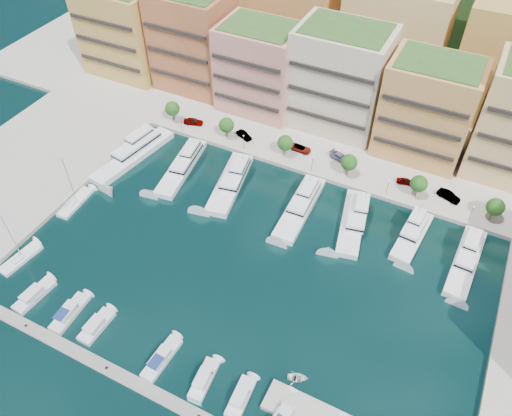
% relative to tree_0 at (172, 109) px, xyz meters
% --- Properties ---
extents(ground, '(400.00, 400.00, 0.00)m').
position_rel_tree_0_xyz_m(ground, '(40.00, -33.50, -4.74)').
color(ground, black).
rests_on(ground, ground).
extents(north_quay, '(220.00, 64.00, 2.00)m').
position_rel_tree_0_xyz_m(north_quay, '(40.00, 28.50, -4.74)').
color(north_quay, '#9E998E').
rests_on(north_quay, ground).
extents(hillside, '(240.00, 40.00, 58.00)m').
position_rel_tree_0_xyz_m(hillside, '(40.00, 76.50, -4.74)').
color(hillside, '#203A17').
rests_on(hillside, ground).
extents(south_pontoon, '(72.00, 2.20, 0.35)m').
position_rel_tree_0_xyz_m(south_pontoon, '(37.00, -63.50, -4.74)').
color(south_pontoon, gray).
rests_on(south_pontoon, ground).
extents(apartment_0, '(22.00, 16.50, 24.80)m').
position_rel_tree_0_xyz_m(apartment_0, '(-26.00, 16.49, 8.57)').
color(apartment_0, '#B89543').
rests_on(apartment_0, north_quay).
extents(apartment_1, '(20.00, 16.50, 26.80)m').
position_rel_tree_0_xyz_m(apartment_1, '(-4.00, 18.49, 9.57)').
color(apartment_1, '#B06A3A').
rests_on(apartment_1, north_quay).
extents(apartment_2, '(20.00, 15.50, 22.80)m').
position_rel_tree_0_xyz_m(apartment_2, '(17.00, 16.49, 7.57)').
color(apartment_2, tan).
rests_on(apartment_2, north_quay).
extents(apartment_3, '(22.00, 16.50, 25.80)m').
position_rel_tree_0_xyz_m(apartment_3, '(38.00, 18.49, 9.07)').
color(apartment_3, beige).
rests_on(apartment_3, north_quay).
extents(apartment_4, '(20.00, 15.50, 23.80)m').
position_rel_tree_0_xyz_m(apartment_4, '(60.00, 16.49, 8.07)').
color(apartment_4, '#D78D50').
rests_on(apartment_4, north_quay).
extents(backblock_1, '(26.00, 18.00, 30.00)m').
position_rel_tree_0_xyz_m(backblock_1, '(15.00, 40.50, 11.26)').
color(backblock_1, '#D78D50').
rests_on(backblock_1, north_quay).
extents(backblock_2, '(26.00, 18.00, 30.00)m').
position_rel_tree_0_xyz_m(backblock_2, '(45.00, 40.50, 11.26)').
color(backblock_2, tan).
rests_on(backblock_2, north_quay).
extents(tree_0, '(3.80, 3.80, 5.65)m').
position_rel_tree_0_xyz_m(tree_0, '(0.00, 0.00, 0.00)').
color(tree_0, '#473323').
rests_on(tree_0, north_quay).
extents(tree_1, '(3.80, 3.80, 5.65)m').
position_rel_tree_0_xyz_m(tree_1, '(16.00, 0.00, 0.00)').
color(tree_1, '#473323').
rests_on(tree_1, north_quay).
extents(tree_2, '(3.80, 3.80, 5.65)m').
position_rel_tree_0_xyz_m(tree_2, '(32.00, 0.00, 0.00)').
color(tree_2, '#473323').
rests_on(tree_2, north_quay).
extents(tree_3, '(3.80, 3.80, 5.65)m').
position_rel_tree_0_xyz_m(tree_3, '(48.00, 0.00, 0.00)').
color(tree_3, '#473323').
rests_on(tree_3, north_quay).
extents(tree_4, '(3.80, 3.80, 5.65)m').
position_rel_tree_0_xyz_m(tree_4, '(64.00, 0.00, 0.00)').
color(tree_4, '#473323').
rests_on(tree_4, north_quay).
extents(tree_5, '(3.80, 3.80, 5.65)m').
position_rel_tree_0_xyz_m(tree_5, '(80.00, 0.00, 0.00)').
color(tree_5, '#473323').
rests_on(tree_5, north_quay).
extents(lamppost_0, '(0.30, 0.30, 4.20)m').
position_rel_tree_0_xyz_m(lamppost_0, '(4.00, -2.30, -0.92)').
color(lamppost_0, black).
rests_on(lamppost_0, north_quay).
extents(lamppost_1, '(0.30, 0.30, 4.20)m').
position_rel_tree_0_xyz_m(lamppost_1, '(22.00, -2.30, -0.92)').
color(lamppost_1, black).
rests_on(lamppost_1, north_quay).
extents(lamppost_2, '(0.30, 0.30, 4.20)m').
position_rel_tree_0_xyz_m(lamppost_2, '(40.00, -2.30, -0.92)').
color(lamppost_2, black).
rests_on(lamppost_2, north_quay).
extents(lamppost_3, '(0.30, 0.30, 4.20)m').
position_rel_tree_0_xyz_m(lamppost_3, '(58.00, -2.30, -0.92)').
color(lamppost_3, black).
rests_on(lamppost_3, north_quay).
extents(lamppost_4, '(0.30, 0.30, 4.20)m').
position_rel_tree_0_xyz_m(lamppost_4, '(76.00, -2.30, -0.92)').
color(lamppost_4, black).
rests_on(lamppost_4, north_quay).
extents(yacht_0, '(8.48, 24.60, 7.30)m').
position_rel_tree_0_xyz_m(yacht_0, '(-1.08, -15.57, -3.53)').
color(yacht_0, white).
rests_on(yacht_0, ground).
extents(yacht_1, '(7.77, 21.49, 7.30)m').
position_rel_tree_0_xyz_m(yacht_1, '(11.82, -14.19, -3.65)').
color(yacht_1, white).
rests_on(yacht_1, ground).
extents(yacht_2, '(8.72, 21.12, 7.30)m').
position_rel_tree_0_xyz_m(yacht_2, '(24.85, -13.90, -3.53)').
color(yacht_2, white).
rests_on(yacht_2, ground).
extents(yacht_3, '(5.48, 20.84, 7.30)m').
position_rel_tree_0_xyz_m(yacht_3, '(42.34, -13.98, -3.53)').
color(yacht_3, white).
rests_on(yacht_3, ground).
extents(yacht_4, '(8.32, 19.47, 7.30)m').
position_rel_tree_0_xyz_m(yacht_4, '(54.04, -13.22, -3.65)').
color(yacht_4, white).
rests_on(yacht_4, ground).
extents(yacht_5, '(5.66, 15.55, 7.30)m').
position_rel_tree_0_xyz_m(yacht_5, '(66.37, -11.47, -3.53)').
color(yacht_5, white).
rests_on(yacht_5, ground).
extents(yacht_6, '(5.22, 19.28, 7.30)m').
position_rel_tree_0_xyz_m(yacht_6, '(77.55, -13.24, -3.53)').
color(yacht_6, white).
rests_on(yacht_6, ground).
extents(cruiser_0, '(3.53, 8.61, 2.55)m').
position_rel_tree_0_xyz_m(cruiser_0, '(6.79, -58.09, -4.20)').
color(cruiser_0, silver).
rests_on(cruiser_0, ground).
extents(cruiser_1, '(3.17, 8.68, 2.66)m').
position_rel_tree_0_xyz_m(cruiser_1, '(15.30, -58.11, -4.17)').
color(cruiser_1, silver).
rests_on(cruiser_1, ground).
extents(cruiser_2, '(2.94, 7.42, 2.55)m').
position_rel_tree_0_xyz_m(cruiser_2, '(21.45, -58.08, -4.20)').
color(cruiser_2, silver).
rests_on(cruiser_2, ground).
extents(cruiser_4, '(2.97, 8.86, 2.66)m').
position_rel_tree_0_xyz_m(cruiser_4, '(35.38, -58.12, -4.17)').
color(cruiser_4, silver).
rests_on(cruiser_4, ground).
extents(cruiser_5, '(3.18, 7.62, 2.55)m').
position_rel_tree_0_xyz_m(cruiser_5, '(43.69, -58.08, -4.20)').
color(cruiser_5, silver).
rests_on(cruiser_5, ground).
extents(cruiser_6, '(3.03, 7.24, 2.55)m').
position_rel_tree_0_xyz_m(cruiser_6, '(50.49, -58.08, -4.20)').
color(cruiser_6, silver).
rests_on(cruiser_6, ground).
extents(sailboat_0, '(3.80, 9.21, 13.20)m').
position_rel_tree_0_xyz_m(sailboat_0, '(-2.17, -52.63, -4.43)').
color(sailboat_0, white).
rests_on(sailboat_0, ground).
extents(sailboat_1, '(3.47, 10.03, 13.20)m').
position_rel_tree_0_xyz_m(sailboat_1, '(-3.11, -35.31, -4.44)').
color(sailboat_1, white).
rests_on(sailboat_1, ground).
extents(tender_0, '(4.11, 3.54, 0.72)m').
position_rel_tree_0_xyz_m(tender_0, '(57.36, -50.81, -4.38)').
color(tender_0, white).
rests_on(tender_0, ground).
extents(car_0, '(5.41, 3.46, 1.72)m').
position_rel_tree_0_xyz_m(car_0, '(5.47, 0.99, -2.88)').
color(car_0, gray).
rests_on(car_0, north_quay).
extents(car_1, '(4.89, 3.33, 1.53)m').
position_rel_tree_0_xyz_m(car_1, '(19.95, 1.73, -2.98)').
color(car_1, gray).
rests_on(car_1, north_quay).
extents(car_2, '(5.33, 2.78, 1.43)m').
position_rel_tree_0_xyz_m(car_2, '(34.83, 3.33, -3.03)').
color(car_2, gray).
rests_on(car_2, north_quay).
extents(car_3, '(6.19, 3.91, 1.67)m').
position_rel_tree_0_xyz_m(car_3, '(44.84, 4.34, -2.91)').
color(car_3, gray).
rests_on(car_3, north_quay).
extents(car_4, '(4.34, 2.36, 1.40)m').
position_rel_tree_0_xyz_m(car_4, '(60.94, 3.10, -3.04)').
color(car_4, gray).
rests_on(car_4, north_quay).
extents(car_5, '(5.46, 3.36, 1.70)m').
position_rel_tree_0_xyz_m(car_5, '(70.69, 2.44, -2.89)').
color(car_5, gray).
rests_on(car_5, north_quay).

